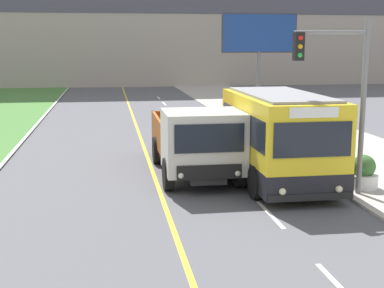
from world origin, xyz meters
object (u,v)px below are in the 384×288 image
(traffic_light_mast, at_px, (342,85))
(planter_round_near, at_px, (363,173))
(billboard_large, at_px, (259,36))
(planter_round_second, at_px, (310,149))
(dump_truck, at_px, (198,144))
(city_bus, at_px, (279,138))

(traffic_light_mast, height_order, planter_round_near, traffic_light_mast)
(billboard_large, relative_size, planter_round_near, 6.26)
(billboard_large, bearing_deg, planter_round_second, -99.42)
(dump_truck, relative_size, planter_round_near, 6.40)
(billboard_large, bearing_deg, city_bus, -104.04)
(city_bus, xyz_separation_m, billboard_large, (5.16, 20.62, 3.57))
(traffic_light_mast, bearing_deg, planter_round_second, 78.67)
(dump_truck, bearing_deg, city_bus, -20.58)
(billboard_large, distance_m, planter_round_near, 22.47)
(city_bus, bearing_deg, planter_round_near, -26.73)
(planter_round_near, xyz_separation_m, planter_round_second, (-0.20, 3.99, 0.02))
(traffic_light_mast, xyz_separation_m, billboard_large, (3.87, 22.39, 1.70))
(dump_truck, relative_size, billboard_large, 1.02)
(city_bus, relative_size, traffic_light_mast, 1.13)
(dump_truck, height_order, billboard_large, billboard_large)
(traffic_light_mast, height_order, billboard_large, billboard_large)
(traffic_light_mast, relative_size, planter_round_near, 4.95)
(dump_truck, height_order, planter_round_near, dump_truck)
(city_bus, bearing_deg, planter_round_second, 51.67)
(billboard_large, bearing_deg, planter_round_near, -97.20)
(planter_round_near, relative_size, planter_round_second, 0.96)
(city_bus, height_order, billboard_large, billboard_large)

